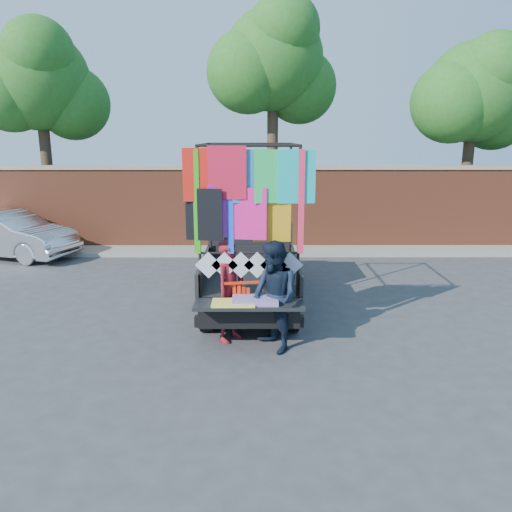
{
  "coord_description": "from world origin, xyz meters",
  "views": [
    {
      "loc": [
        0.4,
        -8.64,
        3.49
      ],
      "look_at": [
        0.43,
        -0.11,
        1.44
      ],
      "focal_mm": 35.0,
      "sensor_mm": 36.0,
      "label": 1
    }
  ],
  "objects_px": {
    "sedan": "(9,234)",
    "man": "(274,297)",
    "pickup_truck": "(250,258)",
    "woman": "(230,291)"
  },
  "relations": [
    {
      "from": "woman",
      "to": "pickup_truck",
      "type": "bearing_deg",
      "value": 26.29
    },
    {
      "from": "pickup_truck",
      "to": "woman",
      "type": "distance_m",
      "value": 2.54
    },
    {
      "from": "sedan",
      "to": "woman",
      "type": "relative_size",
      "value": 2.32
    },
    {
      "from": "sedan",
      "to": "man",
      "type": "relative_size",
      "value": 2.24
    },
    {
      "from": "pickup_truck",
      "to": "woman",
      "type": "bearing_deg",
      "value": -97.41
    },
    {
      "from": "sedan",
      "to": "man",
      "type": "xyz_separation_m",
      "value": [
        7.55,
        -6.62,
        0.24
      ]
    },
    {
      "from": "pickup_truck",
      "to": "man",
      "type": "distance_m",
      "value": 2.98
    },
    {
      "from": "pickup_truck",
      "to": "man",
      "type": "relative_size",
      "value": 2.89
    },
    {
      "from": "pickup_truck",
      "to": "woman",
      "type": "height_order",
      "value": "pickup_truck"
    },
    {
      "from": "man",
      "to": "woman",
      "type": "bearing_deg",
      "value": -147.53
    }
  ]
}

